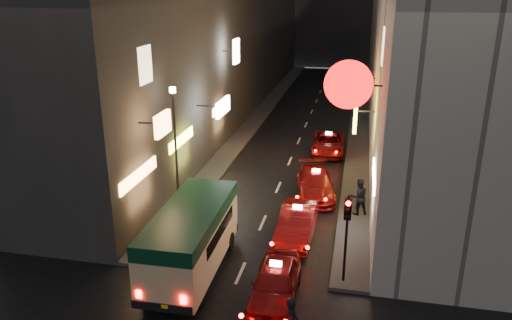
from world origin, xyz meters
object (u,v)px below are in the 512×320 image
Objects in this scene: taxi_near at (275,280)px; lamp_post at (175,143)px; minibus at (191,233)px; pedestrian_crossing at (292,319)px; traffic_light at (347,222)px.

lamp_post is at bearing 134.70° from taxi_near.
minibus reaches higher than taxi_near.
taxi_near is 2.49m from pedestrian_crossing.
traffic_light is at bearing 30.09° from taxi_near.
lamp_post is (-2.33, 4.79, 2.00)m from minibus.
lamp_post reaches higher than minibus.
lamp_post reaches higher than pedestrian_crossing.
minibus is 1.26× the size of taxi_near.
pedestrian_crossing is 0.31× the size of lamp_post.
taxi_near is at bearing -17.50° from minibus.
traffic_light is (1.45, 3.68, 1.72)m from pedestrian_crossing.
lamp_post is at bearing 115.91° from minibus.
taxi_near is 3.32m from traffic_light.
lamp_post reaches higher than traffic_light.
traffic_light is (5.87, 0.26, 0.97)m from minibus.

